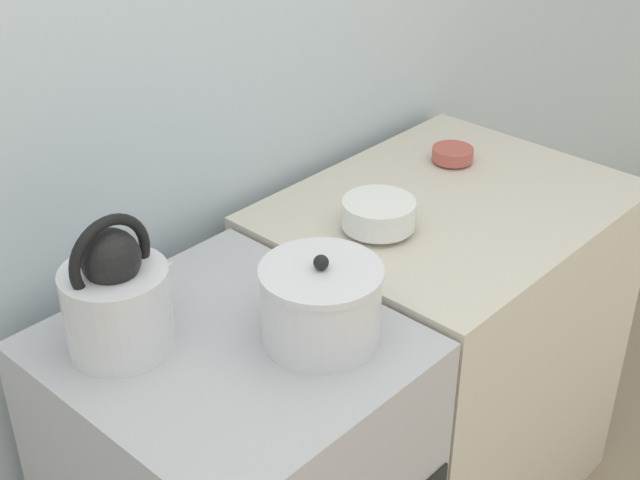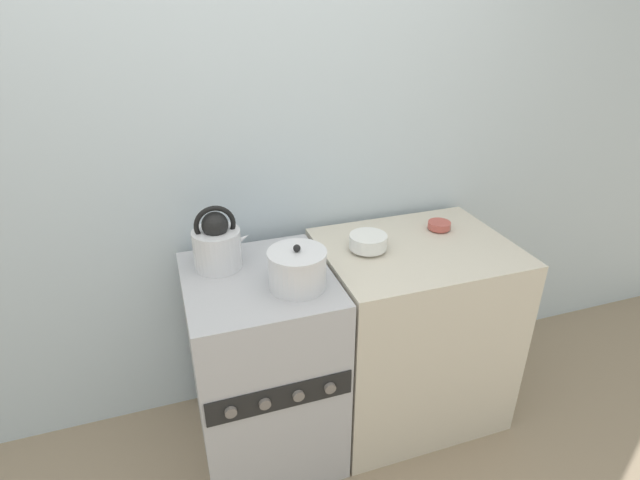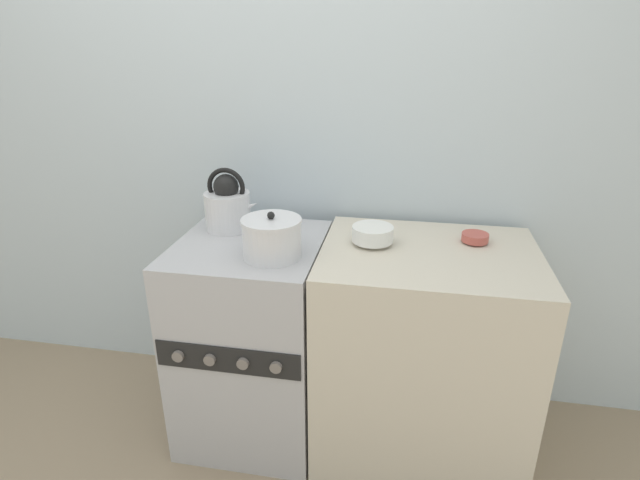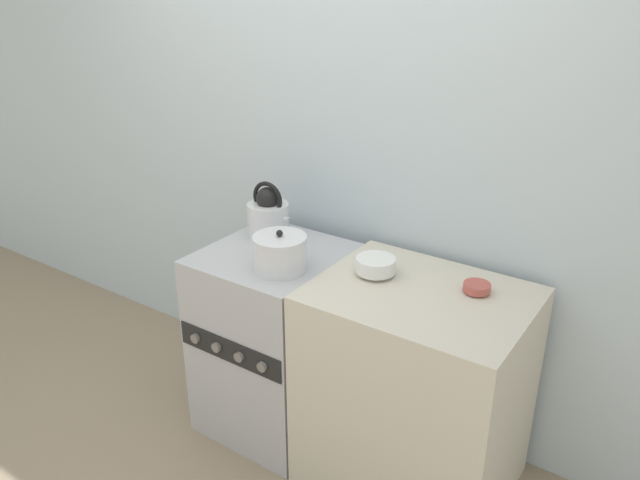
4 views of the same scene
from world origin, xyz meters
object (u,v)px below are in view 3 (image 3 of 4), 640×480
object	(u,v)px
small_ceramic_bowl	(475,237)
cooking_pot	(272,238)
stove	(254,338)
enamel_bowl	(373,234)
kettle	(228,206)

from	to	relation	value
small_ceramic_bowl	cooking_pot	bearing A→B (deg)	-161.92
stove	enamel_bowl	world-z (taller)	enamel_bowl
enamel_bowl	small_ceramic_bowl	size ratio (longest dim) A/B	1.55
cooking_pot	enamel_bowl	xyz separation A→B (m)	(0.36, 0.16, -0.02)
cooking_pot	enamel_bowl	bearing A→B (deg)	24.26
stove	small_ceramic_bowl	world-z (taller)	small_ceramic_bowl
kettle	enamel_bowl	xyz separation A→B (m)	(0.62, -0.09, -0.05)
cooking_pot	small_ceramic_bowl	xyz separation A→B (m)	(0.76, 0.25, -0.04)
small_ceramic_bowl	stove	bearing A→B (deg)	-171.31
stove	small_ceramic_bowl	size ratio (longest dim) A/B	8.61
kettle	cooking_pot	bearing A→B (deg)	-43.84
cooking_pot	enamel_bowl	distance (m)	0.40
kettle	small_ceramic_bowl	xyz separation A→B (m)	(1.02, -0.00, -0.07)
kettle	cooking_pot	world-z (taller)	kettle
kettle	enamel_bowl	distance (m)	0.63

